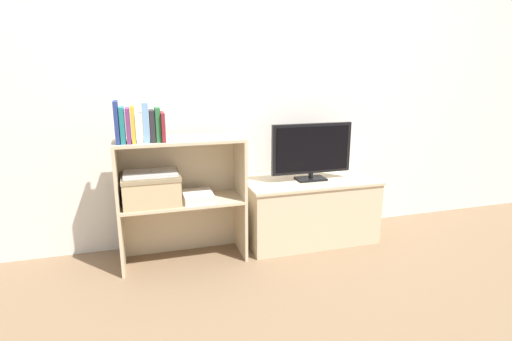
% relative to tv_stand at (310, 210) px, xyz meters
% --- Properties ---
extents(ground_plane, '(16.00, 16.00, 0.00)m').
position_rel_tv_stand_xyz_m(ground_plane, '(-0.45, -0.23, -0.24)').
color(ground_plane, brown).
extents(wall_back, '(10.00, 0.05, 2.40)m').
position_rel_tv_stand_xyz_m(wall_back, '(-0.45, 0.26, 0.96)').
color(wall_back, silver).
rests_on(wall_back, ground_plane).
extents(tv_stand, '(1.00, 0.48, 0.49)m').
position_rel_tv_stand_xyz_m(tv_stand, '(0.00, 0.00, 0.00)').
color(tv_stand, '#CCB793').
rests_on(tv_stand, ground_plane).
extents(tv, '(0.62, 0.14, 0.43)m').
position_rel_tv_stand_xyz_m(tv, '(0.00, -0.00, 0.47)').
color(tv, black).
rests_on(tv, tv_stand).
extents(bookshelf_lower_tier, '(0.83, 0.34, 0.44)m').
position_rel_tv_stand_xyz_m(bookshelf_lower_tier, '(-0.97, 0.00, 0.04)').
color(bookshelf_lower_tier, '#CCB793').
rests_on(bookshelf_lower_tier, ground_plane).
extents(bookshelf_upper_tier, '(0.83, 0.34, 0.42)m').
position_rel_tv_stand_xyz_m(bookshelf_upper_tier, '(-0.97, 0.00, 0.46)').
color(bookshelf_upper_tier, '#CCB793').
rests_on(bookshelf_upper_tier, bookshelf_lower_tier).
extents(book_navy, '(0.02, 0.15, 0.26)m').
position_rel_tv_stand_xyz_m(book_navy, '(-1.35, -0.12, 0.74)').
color(book_navy, navy).
rests_on(book_navy, bookshelf_upper_tier).
extents(book_teal, '(0.03, 0.14, 0.22)m').
position_rel_tv_stand_xyz_m(book_teal, '(-1.32, -0.12, 0.72)').
color(book_teal, '#1E7075').
rests_on(book_teal, bookshelf_upper_tier).
extents(book_plum, '(0.02, 0.15, 0.21)m').
position_rel_tv_stand_xyz_m(book_plum, '(-1.28, -0.12, 0.72)').
color(book_plum, '#6B2D66').
rests_on(book_plum, bookshelf_upper_tier).
extents(book_mustard, '(0.02, 0.14, 0.22)m').
position_rel_tv_stand_xyz_m(book_mustard, '(-1.25, -0.12, 0.73)').
color(book_mustard, gold).
rests_on(book_mustard, bookshelf_upper_tier).
extents(book_ivory, '(0.04, 0.15, 0.18)m').
position_rel_tv_stand_xyz_m(book_ivory, '(-1.22, -0.12, 0.70)').
color(book_ivory, silver).
rests_on(book_ivory, bookshelf_upper_tier).
extents(book_skyblue, '(0.03, 0.12, 0.24)m').
position_rel_tv_stand_xyz_m(book_skyblue, '(-1.18, -0.12, 0.74)').
color(book_skyblue, '#709ECC').
rests_on(book_skyblue, bookshelf_upper_tier).
extents(book_charcoal, '(0.03, 0.13, 0.20)m').
position_rel_tv_stand_xyz_m(book_charcoal, '(-1.14, -0.12, 0.71)').
color(book_charcoal, '#232328').
rests_on(book_charcoal, bookshelf_upper_tier).
extents(book_forest, '(0.03, 0.12, 0.21)m').
position_rel_tv_stand_xyz_m(book_forest, '(-1.11, -0.12, 0.72)').
color(book_forest, '#286638').
rests_on(book_forest, bookshelf_upper_tier).
extents(book_maroon, '(0.02, 0.16, 0.18)m').
position_rel_tv_stand_xyz_m(book_maroon, '(-1.08, -0.12, 0.70)').
color(book_maroon, maroon).
rests_on(book_maroon, bookshelf_upper_tier).
extents(storage_basket_left, '(0.37, 0.30, 0.20)m').
position_rel_tv_stand_xyz_m(storage_basket_left, '(-1.17, -0.07, 0.30)').
color(storage_basket_left, tan).
rests_on(storage_basket_left, bookshelf_lower_tier).
extents(laptop, '(0.34, 0.21, 0.02)m').
position_rel_tv_stand_xyz_m(laptop, '(-1.17, -0.07, 0.40)').
color(laptop, '#BCBCC1').
rests_on(laptop, storage_basket_left).
extents(magazine_stack, '(0.20, 0.24, 0.05)m').
position_rel_tv_stand_xyz_m(magazine_stack, '(-0.87, -0.10, 0.22)').
color(magazine_stack, silver).
rests_on(magazine_stack, bookshelf_lower_tier).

